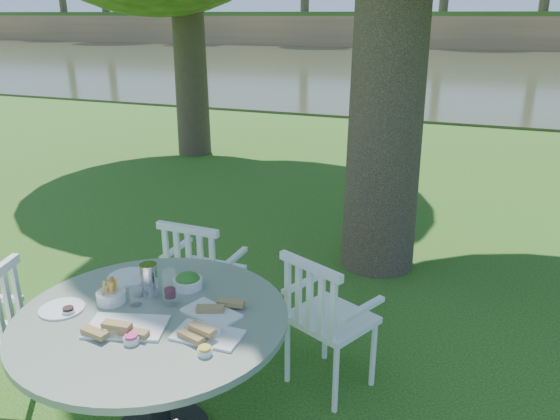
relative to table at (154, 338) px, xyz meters
The scene contains 6 objects.
ground 1.67m from the table, 86.68° to the left, with size 140.00×140.00×0.00m, color #19420D.
table is the anchor object (origin of this frame).
chair_ne 1.06m from the table, 44.91° to the left, with size 0.63×0.62×0.96m.
chair_nw 1.06m from the table, 105.64° to the left, with size 0.50×0.47×0.96m.
tableware 0.22m from the table, 125.99° to the left, with size 1.17×0.79×0.21m.
river 24.54m from the table, 89.79° to the left, with size 100.00×28.00×0.12m, color #323720.
Camera 1 is at (1.48, -3.70, 2.35)m, focal length 35.00 mm.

